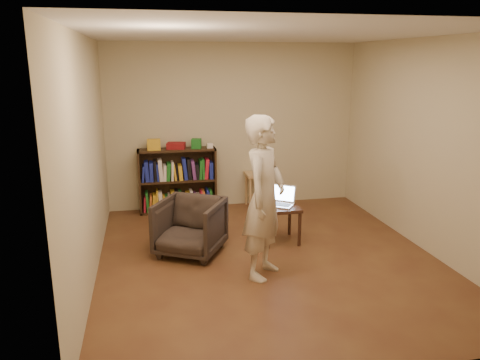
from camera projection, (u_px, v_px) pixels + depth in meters
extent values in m
plane|color=#4C2718|center=(268.00, 258.00, 5.66)|extent=(4.50, 4.50, 0.00)
plane|color=silver|center=(272.00, 34.00, 5.02)|extent=(4.50, 4.50, 0.00)
plane|color=#BCAF8E|center=(233.00, 126.00, 7.48)|extent=(4.00, 0.00, 4.00)
plane|color=#BCAF8E|center=(88.00, 160.00, 4.95)|extent=(0.00, 4.50, 4.50)
plane|color=#BCAF8E|center=(427.00, 146.00, 5.73)|extent=(0.00, 4.50, 4.50)
cube|color=black|center=(140.00, 182.00, 7.22)|extent=(0.03, 0.30, 1.00)
cube|color=black|center=(215.00, 178.00, 7.45)|extent=(0.03, 0.30, 1.00)
cube|color=black|center=(177.00, 178.00, 7.47)|extent=(1.20, 0.02, 1.00)
cube|color=black|center=(179.00, 210.00, 7.45)|extent=(1.20, 0.30, 0.03)
cube|color=black|center=(178.00, 180.00, 7.33)|extent=(1.14, 0.30, 0.03)
cube|color=black|center=(177.00, 150.00, 7.21)|extent=(1.20, 0.30, 0.03)
cube|color=gold|center=(154.00, 145.00, 7.11)|extent=(0.20, 0.15, 0.16)
cube|color=maroon|center=(176.00, 146.00, 7.22)|extent=(0.31, 0.26, 0.09)
cube|color=#1C6B21|center=(196.00, 144.00, 7.25)|extent=(0.17, 0.17, 0.15)
cube|color=silver|center=(210.00, 146.00, 7.28)|extent=(0.09, 0.09, 0.07)
cube|color=#A57350|center=(258.00, 174.00, 7.53)|extent=(0.39, 0.39, 0.04)
cylinder|color=#A57350|center=(250.00, 194.00, 7.42)|extent=(0.04, 0.04, 0.52)
cylinder|color=#A57350|center=(269.00, 193.00, 7.48)|extent=(0.04, 0.04, 0.52)
cylinder|color=#A57350|center=(246.00, 189.00, 7.71)|extent=(0.04, 0.04, 0.52)
cylinder|color=#A57350|center=(264.00, 188.00, 7.77)|extent=(0.04, 0.04, 0.52)
imported|color=#2F251F|center=(190.00, 227.00, 5.73)|extent=(1.01, 1.02, 0.69)
cube|color=black|center=(280.00, 207.00, 6.08)|extent=(0.48, 0.48, 0.04)
cylinder|color=black|center=(268.00, 232.00, 5.90)|extent=(0.04, 0.04, 0.45)
cylinder|color=black|center=(299.00, 229.00, 5.99)|extent=(0.04, 0.04, 0.45)
cylinder|color=black|center=(260.00, 221.00, 6.30)|extent=(0.04, 0.04, 0.45)
cylinder|color=black|center=(290.00, 219.00, 6.38)|extent=(0.04, 0.04, 0.45)
cube|color=silver|center=(279.00, 205.00, 6.08)|extent=(0.41, 0.39, 0.02)
cube|color=black|center=(279.00, 204.00, 6.08)|extent=(0.31, 0.27, 0.00)
cube|color=silver|center=(283.00, 193.00, 6.18)|extent=(0.31, 0.25, 0.23)
cube|color=#B6D3FF|center=(283.00, 193.00, 6.18)|extent=(0.27, 0.21, 0.19)
imported|color=beige|center=(264.00, 198.00, 5.02)|extent=(0.73, 0.78, 1.78)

